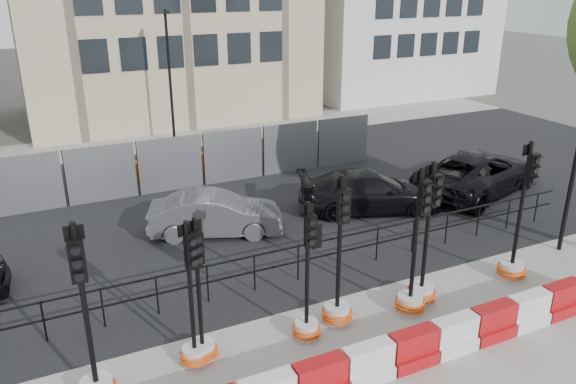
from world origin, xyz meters
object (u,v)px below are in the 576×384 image
car_c (370,191)px  traffic_signal_a (94,367)px  traffic_signal_d (307,308)px  traffic_signal_h (515,252)px

car_c → traffic_signal_a: bearing=138.7°
traffic_signal_a → traffic_signal_d: 4.35m
traffic_signal_h → car_c: (-0.80, 5.41, -0.08)m
traffic_signal_d → car_c: 7.44m
traffic_signal_a → car_c: size_ratio=0.71×
car_c → traffic_signal_d: bearing=155.2°
traffic_signal_d → traffic_signal_h: size_ratio=0.86×
traffic_signal_d → car_c: traffic_signal_d is taller
traffic_signal_d → traffic_signal_a: bearing=-178.0°
traffic_signal_h → traffic_signal_a: bearing=174.7°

